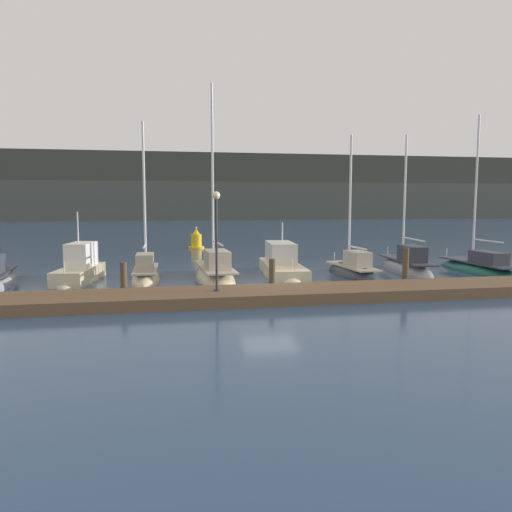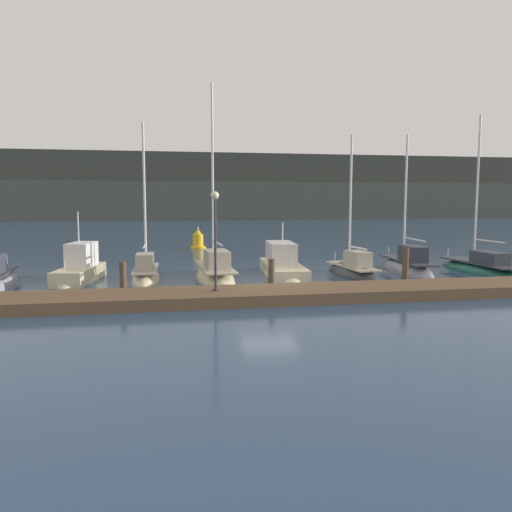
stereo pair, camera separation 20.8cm
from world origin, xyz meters
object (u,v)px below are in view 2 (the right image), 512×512
(sailboat_berth_3, at_px, (146,278))
(sailboat_berth_8, at_px, (480,270))
(sailboat_berth_4, at_px, (215,276))
(motorboat_berth_2, at_px, (80,274))
(sailboat_berth_7, at_px, (407,270))
(dock_lamppost, at_px, (215,224))
(motorboat_berth_5, at_px, (282,270))
(sailboat_berth_6, at_px, (353,273))
(channel_buoy, at_px, (198,241))

(sailboat_berth_3, xyz_separation_m, sailboat_berth_8, (18.37, -0.18, -0.01))
(sailboat_berth_4, bearing_deg, motorboat_berth_2, 172.10)
(sailboat_berth_7, relative_size, dock_lamppost, 2.17)
(motorboat_berth_5, height_order, dock_lamppost, dock_lamppost)
(motorboat_berth_2, relative_size, motorboat_berth_5, 0.73)
(sailboat_berth_7, bearing_deg, dock_lamppost, -150.93)
(motorboat_berth_5, distance_m, dock_lamppost, 8.41)
(sailboat_berth_4, bearing_deg, sailboat_berth_8, 0.37)
(sailboat_berth_4, xyz_separation_m, sailboat_berth_7, (10.87, 0.79, -0.03))
(sailboat_berth_4, bearing_deg, dock_lamppost, -95.41)
(motorboat_berth_2, bearing_deg, sailboat_berth_8, -2.20)
(sailboat_berth_6, distance_m, sailboat_berth_8, 7.58)
(sailboat_berth_7, relative_size, channel_buoy, 4.61)
(motorboat_berth_2, distance_m, dock_lamppost, 9.34)
(sailboat_berth_6, relative_size, sailboat_berth_7, 0.97)
(channel_buoy, bearing_deg, motorboat_berth_2, -112.90)
(dock_lamppost, bearing_deg, channel_buoy, 88.01)
(sailboat_berth_6, relative_size, dock_lamppost, 2.10)
(channel_buoy, xyz_separation_m, dock_lamppost, (-0.80, -22.94, 2.40))
(sailboat_berth_3, relative_size, sailboat_berth_6, 1.05)
(motorboat_berth_5, distance_m, channel_buoy, 16.65)
(motorboat_berth_2, distance_m, sailboat_berth_6, 14.08)
(motorboat_berth_2, distance_m, motorboat_berth_5, 10.45)
(sailboat_berth_3, relative_size, sailboat_berth_7, 1.02)
(sailboat_berth_7, height_order, dock_lamppost, sailboat_berth_7)
(dock_lamppost, bearing_deg, sailboat_berth_3, 116.54)
(motorboat_berth_2, bearing_deg, dock_lamppost, -46.44)
(sailboat_berth_7, distance_m, sailboat_berth_8, 4.13)
(sailboat_berth_6, xyz_separation_m, channel_buoy, (-7.09, 17.35, 0.53))
(sailboat_berth_6, bearing_deg, dock_lamppost, -144.69)
(dock_lamppost, bearing_deg, sailboat_berth_6, 35.31)
(sailboat_berth_4, height_order, sailboat_berth_8, sailboat_berth_4)
(sailboat_berth_4, bearing_deg, sailboat_berth_6, 0.30)
(sailboat_berth_8, xyz_separation_m, channel_buoy, (-14.67, 17.29, 0.52))
(motorboat_berth_5, relative_size, channel_buoy, 3.83)
(sailboat_berth_6, distance_m, dock_lamppost, 10.10)
(channel_buoy, relative_size, dock_lamppost, 0.47)
(motorboat_berth_2, height_order, sailboat_berth_6, sailboat_berth_6)
(sailboat_berth_3, bearing_deg, dock_lamppost, -63.46)
(motorboat_berth_2, bearing_deg, sailboat_berth_6, -3.62)
(motorboat_berth_2, distance_m, channel_buoy, 17.87)
(motorboat_berth_2, xyz_separation_m, sailboat_berth_4, (6.68, -0.93, -0.18))
(sailboat_berth_6, height_order, channel_buoy, sailboat_berth_6)
(sailboat_berth_7, bearing_deg, sailboat_berth_8, -9.61)
(sailboat_berth_4, height_order, motorboat_berth_5, sailboat_berth_4)
(motorboat_berth_5, height_order, sailboat_berth_7, sailboat_berth_7)
(motorboat_berth_2, distance_m, sailboat_berth_8, 21.64)
(sailboat_berth_3, distance_m, channel_buoy, 17.51)
(motorboat_berth_5, distance_m, sailboat_berth_7, 7.11)
(sailboat_berth_4, xyz_separation_m, sailboat_berth_8, (14.94, 0.10, -0.04))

